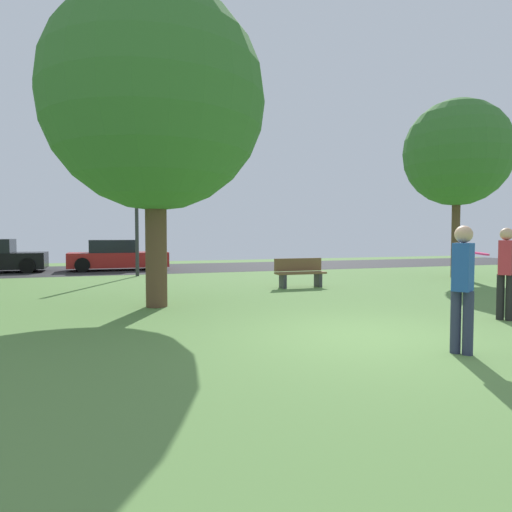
# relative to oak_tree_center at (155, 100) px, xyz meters

# --- Properties ---
(ground_plane) EXTENTS (44.00, 44.00, 0.00)m
(ground_plane) POSITION_rel_oak_tree_center_xyz_m (2.91, -4.24, -4.65)
(ground_plane) COLOR #5B8442
(road_strip) EXTENTS (44.00, 6.40, 0.01)m
(road_strip) POSITION_rel_oak_tree_center_xyz_m (2.91, 11.76, -4.64)
(road_strip) COLOR #28282B
(road_strip) RESTS_ON ground_plane
(oak_tree_center) EXTENTS (4.95, 4.95, 7.14)m
(oak_tree_center) POSITION_rel_oak_tree_center_xyz_m (0.00, 0.00, 0.00)
(oak_tree_center) COLOR brown
(oak_tree_center) RESTS_ON ground_plane
(birch_tree_lone) EXTENTS (4.00, 4.00, 6.75)m
(birch_tree_lone) POSITION_rel_oak_tree_center_xyz_m (11.67, 3.48, 0.09)
(birch_tree_lone) COLOR brown
(birch_tree_lone) RESTS_ON ground_plane
(person_thrower) EXTENTS (0.39, 0.36, 1.77)m
(person_thrower) POSITION_rel_oak_tree_center_xyz_m (3.52, -5.51, -3.66)
(person_thrower) COLOR #2D334C
(person_thrower) RESTS_ON ground_plane
(person_catcher) EXTENTS (0.39, 0.36, 1.78)m
(person_catcher) POSITION_rel_oak_tree_center_xyz_m (6.16, -3.81, -3.65)
(person_catcher) COLOR black
(person_catcher) RESTS_ON ground_plane
(frisbee_disc) EXTENTS (0.38, 0.38, 0.06)m
(frisbee_disc) POSITION_rel_oak_tree_center_xyz_m (4.34, -4.98, -3.29)
(frisbee_disc) COLOR #EA2D6B
(parked_car_red) EXTENTS (4.42, 1.93, 1.40)m
(parked_car_red) POSITION_rel_oak_tree_center_xyz_m (-0.51, 11.39, -4.01)
(parked_car_red) COLOR #B21E1E
(parked_car_red) RESTS_ON ground_plane
(park_bench) EXTENTS (1.60, 0.45, 0.90)m
(park_bench) POSITION_rel_oak_tree_center_xyz_m (4.68, 2.44, -4.18)
(park_bench) COLOR brown
(park_bench) RESTS_ON ground_plane
(street_lamp_post) EXTENTS (0.14, 0.14, 4.50)m
(street_lamp_post) POSITION_rel_oak_tree_center_xyz_m (0.14, 7.96, -2.40)
(street_lamp_post) COLOR #2D2D33
(street_lamp_post) RESTS_ON ground_plane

